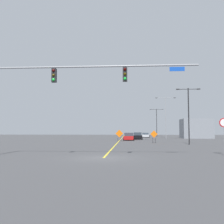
# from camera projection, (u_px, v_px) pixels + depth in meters

# --- Properties ---
(ground) EXTENTS (175.69, 175.69, 0.00)m
(ground) POSITION_uv_depth(u_px,v_px,m) (104.00, 158.00, 18.89)
(ground) COLOR #444447
(road_centre_stripe) EXTENTS (0.16, 97.61, 0.01)m
(road_centre_stripe) POSITION_uv_depth(u_px,v_px,m) (122.00, 138.00, 67.47)
(road_centre_stripe) COLOR yellow
(road_centre_stripe) RESTS_ON ground
(traffic_signal_assembly) EXTENTS (16.29, 0.44, 7.16)m
(traffic_signal_assembly) POSITION_uv_depth(u_px,v_px,m) (57.00, 83.00, 19.51)
(traffic_signal_assembly) COLOR gray
(traffic_signal_assembly) RESTS_ON ground
(stop_sign) EXTENTS (0.76, 0.07, 3.03)m
(stop_sign) POSITION_uv_depth(u_px,v_px,m) (224.00, 129.00, 20.96)
(stop_sign) COLOR gray
(stop_sign) RESTS_ON ground
(street_lamp_far_right) EXTENTS (3.34, 0.24, 7.93)m
(street_lamp_far_right) POSITION_uv_depth(u_px,v_px,m) (189.00, 111.00, 36.06)
(street_lamp_far_right) COLOR black
(street_lamp_far_right) RESTS_ON ground
(street_lamp_near_right) EXTENTS (4.66, 0.24, 9.71)m
(street_lamp_near_right) POSITION_uv_depth(u_px,v_px,m) (166.00, 114.00, 60.21)
(street_lamp_near_right) COLOR gray
(street_lamp_near_right) RESTS_ON ground
(street_lamp_far_left) EXTENTS (4.10, 0.24, 8.46)m
(street_lamp_far_left) POSITION_uv_depth(u_px,v_px,m) (157.00, 120.00, 78.65)
(street_lamp_far_left) COLOR black
(street_lamp_far_left) RESTS_ON ground
(construction_sign_left_shoulder) EXTENTS (1.15, 0.16, 1.96)m
(construction_sign_left_shoulder) POSITION_uv_depth(u_px,v_px,m) (154.00, 135.00, 40.41)
(construction_sign_left_shoulder) COLOR orange
(construction_sign_left_shoulder) RESTS_ON ground
(construction_sign_median_near) EXTENTS (1.36, 0.36, 2.08)m
(construction_sign_median_near) POSITION_uv_depth(u_px,v_px,m) (119.00, 134.00, 46.51)
(construction_sign_median_near) COLOR orange
(construction_sign_median_near) RESTS_ON ground
(car_silver_far) EXTENTS (2.16, 4.21, 1.25)m
(car_silver_far) POSITION_uv_depth(u_px,v_px,m) (145.00, 135.00, 69.40)
(car_silver_far) COLOR #B7BABF
(car_silver_far) RESTS_ON ground
(car_red_near) EXTENTS (2.25, 4.21, 1.49)m
(car_red_near) POSITION_uv_depth(u_px,v_px,m) (129.00, 137.00, 50.46)
(car_red_near) COLOR red
(car_red_near) RESTS_ON ground
(car_black_mid) EXTENTS (2.03, 4.33, 1.50)m
(car_black_mid) POSITION_uv_depth(u_px,v_px,m) (138.00, 136.00, 55.91)
(car_black_mid) COLOR black
(car_black_mid) RESTS_ON ground
(roadside_building_east) EXTENTS (6.99, 5.60, 4.67)m
(roadside_building_east) POSITION_uv_depth(u_px,v_px,m) (196.00, 129.00, 62.48)
(roadside_building_east) COLOR gray
(roadside_building_east) RESTS_ON ground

